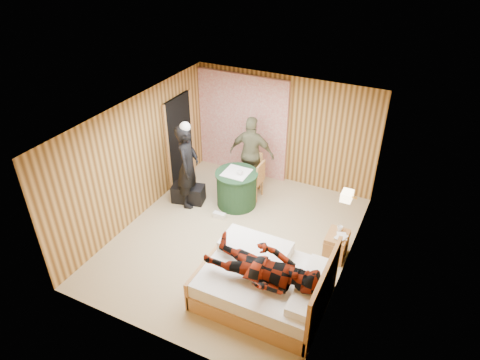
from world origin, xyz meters
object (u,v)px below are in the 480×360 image
at_px(chair_far, 251,168).
at_px(woman_standing, 188,166).
at_px(round_table, 237,188).
at_px(man_on_bed, 262,262).
at_px(chair_near, 256,178).
at_px(bed, 266,283).
at_px(duffel_bag, 188,194).
at_px(nightstand, 336,245).
at_px(wall_lamp, 347,196).
at_px(man_at_table, 252,154).

relative_size(chair_far, woman_standing, 0.51).
xyz_separation_m(round_table, man_on_bed, (1.62, -2.39, 0.56)).
bearing_deg(woman_standing, chair_near, -71.31).
bearing_deg(bed, woman_standing, 145.08).
height_order(chair_far, duffel_bag, chair_far).
bearing_deg(chair_far, duffel_bag, -120.14).
height_order(duffel_bag, woman_standing, woman_standing).
distance_m(round_table, man_on_bed, 2.94).
distance_m(round_table, duffel_bag, 1.07).
bearing_deg(nightstand, bed, -117.19).
xyz_separation_m(chair_far, woman_standing, (-0.93, -1.11, 0.38)).
xyz_separation_m(nightstand, round_table, (-2.35, 0.69, 0.14)).
bearing_deg(man_on_bed, wall_lamp, 66.40).
xyz_separation_m(wall_lamp, woman_standing, (-3.31, 0.21, -0.38)).
bearing_deg(duffel_bag, woman_standing, -47.48).
distance_m(chair_near, duffel_bag, 1.50).
relative_size(nightstand, man_on_bed, 0.29).
distance_m(wall_lamp, chair_far, 2.82).
height_order(wall_lamp, chair_far, wall_lamp).
height_order(wall_lamp, round_table, wall_lamp).
distance_m(chair_near, man_at_table, 0.56).
bearing_deg(bed, man_at_table, 118.72).
bearing_deg(bed, duffel_bag, 145.10).
relative_size(round_table, duffel_bag, 1.32).
height_order(nightstand, round_table, round_table).
distance_m(man_at_table, man_on_bed, 3.54).
height_order(nightstand, chair_far, chair_far).
height_order(chair_near, duffel_bag, chair_near).
relative_size(bed, nightstand, 3.84).
relative_size(nightstand, chair_near, 0.59).
bearing_deg(man_on_bed, woman_standing, 142.01).
distance_m(round_table, chair_near, 0.50).
xyz_separation_m(chair_far, man_at_table, (-0.02, 0.05, 0.32)).
height_order(wall_lamp, chair_near, wall_lamp).
xyz_separation_m(wall_lamp, bed, (-0.80, -1.54, -0.99)).
height_order(bed, woman_standing, woman_standing).
bearing_deg(nightstand, chair_far, 149.04).
bearing_deg(woman_standing, round_table, -81.90).
distance_m(round_table, man_at_table, 0.88).
distance_m(bed, chair_near, 2.90).
distance_m(duffel_bag, woman_standing, 0.73).
relative_size(wall_lamp, woman_standing, 0.14).
relative_size(bed, duffel_bag, 2.93).
relative_size(chair_far, chair_near, 1.05).
height_order(bed, nightstand, bed).
xyz_separation_m(bed, nightstand, (0.75, 1.47, -0.05)).
xyz_separation_m(chair_far, duffel_bag, (-1.01, -1.06, -0.35)).
bearing_deg(round_table, woman_standing, -156.02).
bearing_deg(bed, chair_far, 118.82).
relative_size(nightstand, woman_standing, 0.28).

